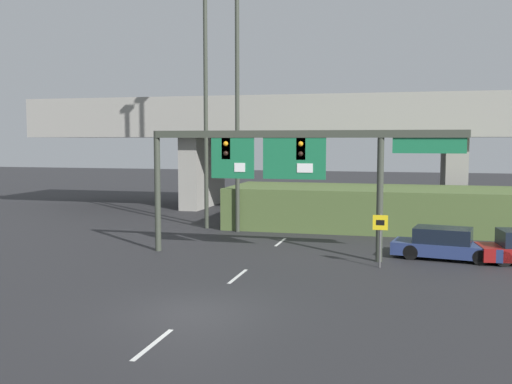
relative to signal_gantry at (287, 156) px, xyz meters
name	(u,v)px	position (x,y,z in m)	size (l,w,h in m)	color
ground_plane	(194,311)	(-1.06, -8.83, -4.43)	(160.00, 160.00, 0.00)	#262628
lane_markings	(281,242)	(-1.06, 3.71, -4.42)	(0.14, 33.50, 0.01)	silver
signal_gantry	(287,156)	(0.00, 0.00, 0.00)	(13.73, 0.44, 5.56)	#383D33
speed_limit_sign	(380,233)	(4.07, -1.19, -2.99)	(0.60, 0.11, 2.19)	#4C4C4C
highway_light_pole_near	(237,78)	(-4.12, 6.49, 4.12)	(0.70, 0.36, 16.32)	#383D33
highway_light_pole_far	(206,94)	(-6.22, 7.27, 3.33)	(0.70, 0.36, 14.75)	#383D33
overpass_bridge	(322,130)	(-1.06, 18.06, 1.44)	(43.26, 8.44, 8.15)	gray
grass_embankment	(376,208)	(3.36, 9.67, -3.24)	(17.07, 6.04, 2.38)	#4C6033
parked_sedan_near_right	(446,244)	(6.75, 1.34, -3.80)	(4.79, 2.50, 1.36)	navy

